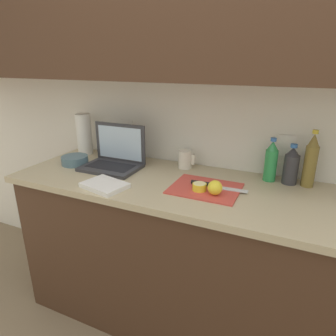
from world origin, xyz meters
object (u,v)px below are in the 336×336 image
bottle_oil_tall (291,166)px  lemon_half_cut (199,187)px  bottle_water_clear (271,161)px  knife (209,185)px  bowl_white (75,160)px  cutting_board (205,188)px  bottle_green_soda (311,161)px  lemon_whole_beside (215,188)px  measuring_cup (185,159)px  paper_towel_roll (84,134)px  laptop (115,157)px

bottle_oil_tall → lemon_half_cut: bearing=-142.9°
bottle_water_clear → knife: bearing=-138.8°
knife → bowl_white: 0.88m
cutting_board → bottle_green_soda: bottle_green_soda is taller
cutting_board → bottle_water_clear: size_ratio=1.44×
cutting_board → lemon_whole_beside: (0.07, -0.06, 0.04)m
knife → cutting_board: bearing=-116.9°
lemon_half_cut → bowl_white: bowl_white is taller
measuring_cup → paper_towel_roll: size_ratio=0.39×
bowl_white → measuring_cup: bearing=18.8°
laptop → bottle_green_soda: (1.08, 0.16, 0.08)m
laptop → lemon_half_cut: laptop is taller
bowl_white → laptop: bearing=13.6°
cutting_board → knife: knife is taller
bottle_water_clear → bowl_white: (-1.15, -0.23, -0.08)m
laptop → cutting_board: (0.61, -0.10, -0.06)m
lemon_half_cut → bottle_oil_tall: size_ratio=0.33×
bottle_green_soda → bottle_oil_tall: size_ratio=1.38×
bottle_green_soda → bowl_white: 1.36m
bottle_green_soda → bowl_white: bearing=-170.4°
knife → bowl_white: bowl_white is taller
cutting_board → lemon_whole_beside: 0.10m
bottle_oil_tall → bowl_white: bottle_oil_tall is taller
laptop → lemon_whole_beside: (0.68, -0.16, -0.02)m
measuring_cup → paper_towel_roll: 0.75m
knife → paper_towel_roll: size_ratio=1.05×
lemon_half_cut → measuring_cup: bearing=123.1°
laptop → bowl_white: (-0.26, -0.06, -0.03)m
lemon_whole_beside → bowl_white: bearing=174.3°
lemon_half_cut → lemon_whole_beside: size_ratio=0.98×
lemon_half_cut → knife: bearing=66.8°
laptop → bottle_water_clear: size_ratio=1.47×
knife → measuring_cup: (-0.22, 0.23, 0.04)m
lemon_half_cut → bowl_white: (-0.85, 0.07, -0.00)m
measuring_cup → bottle_water_clear: bearing=0.4°
knife → bottle_green_soda: bearing=24.9°
cutting_board → bottle_oil_tall: (0.38, 0.26, 0.09)m
knife → lemon_whole_beside: lemon_whole_beside is taller
lemon_half_cut → bottle_green_soda: 0.58m
knife → bottle_oil_tall: 0.44m
bottle_water_clear → paper_towel_roll: 1.24m
bottle_green_soda → bowl_white: (-1.34, -0.23, -0.11)m
laptop → cutting_board: size_ratio=1.02×
laptop → bottle_oil_tall: laptop is taller
laptop → bottle_oil_tall: 1.00m
measuring_cup → lemon_half_cut: bearing=-56.9°
lemon_half_cut → lemon_whole_beside: bearing=-12.5°
laptop → bottle_water_clear: bearing=10.0°
bottle_green_soda → bottle_oil_tall: bearing=180.0°
bottle_green_soda → paper_towel_roll: size_ratio=1.07×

